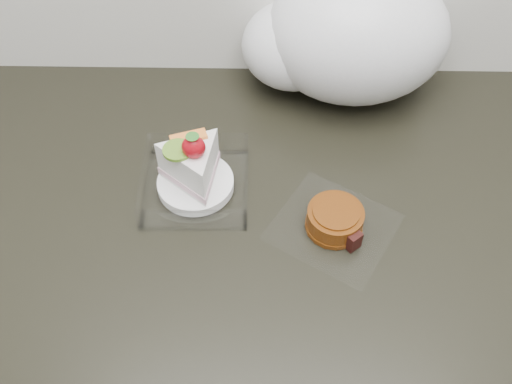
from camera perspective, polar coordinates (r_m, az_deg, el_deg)
name	(u,v)px	position (r m, az deg, el deg)	size (l,w,h in m)	color
counter	(291,332)	(1.24, 3.56, -13.84)	(2.04, 0.64, 0.90)	black
cake_tray	(195,175)	(0.85, -6.17, 1.74)	(0.16, 0.16, 0.12)	white
mooncake_wrap	(335,221)	(0.82, 7.93, -2.93)	(0.22, 0.21, 0.04)	white
plastic_bag	(344,36)	(0.98, 8.79, 15.13)	(0.37, 0.28, 0.28)	white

